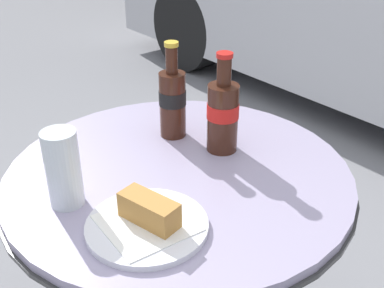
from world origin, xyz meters
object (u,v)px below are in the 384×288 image
(bistro_table, at_px, (179,221))
(cola_bottle_left, at_px, (223,113))
(drinking_glass, at_px, (64,172))
(lunch_plate_near, at_px, (148,221))
(cola_bottle_right, at_px, (173,100))

(bistro_table, relative_size, cola_bottle_left, 3.26)
(cola_bottle_left, relative_size, drinking_glass, 1.50)
(lunch_plate_near, bearing_deg, cola_bottle_right, 135.74)
(cola_bottle_left, distance_m, drinking_glass, 0.37)
(bistro_table, bearing_deg, lunch_plate_near, -53.27)
(cola_bottle_left, relative_size, cola_bottle_right, 0.99)
(cola_bottle_left, distance_m, cola_bottle_right, 0.13)
(drinking_glass, height_order, lunch_plate_near, drinking_glass)
(drinking_glass, xyz_separation_m, lunch_plate_near, (0.16, 0.07, -0.05))
(cola_bottle_left, xyz_separation_m, cola_bottle_right, (-0.13, -0.04, 0.00))
(cola_bottle_left, bearing_deg, cola_bottle_right, -160.98)
(cola_bottle_right, bearing_deg, drinking_glass, -73.46)
(lunch_plate_near, bearing_deg, cola_bottle_left, 113.96)
(bistro_table, distance_m, cola_bottle_right, 0.28)
(bistro_table, bearing_deg, drinking_glass, -99.44)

